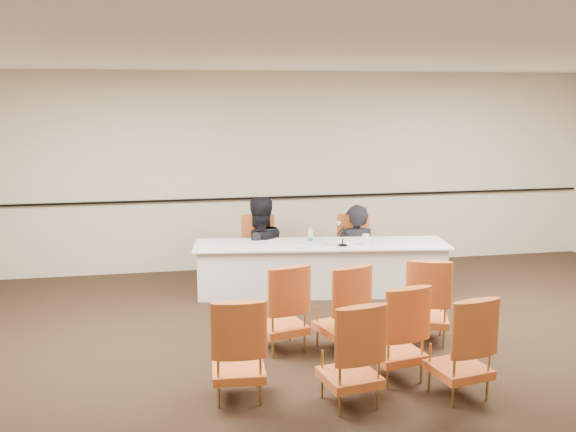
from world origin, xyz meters
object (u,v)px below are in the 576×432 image
(aud_chair_front_left, at_px, (282,306))
(panelist_main_chair, at_px, (355,249))
(drinking_glass, at_px, (332,242))
(aud_chair_back_mid, at_px, (350,352))
(aud_chair_back_right, at_px, (460,345))
(panelist_second_chair, at_px, (258,250))
(panel_table, at_px, (321,268))
(aud_chair_back_left, at_px, (238,347))
(panelist_main, at_px, (355,262))
(aud_chair_front_mid, at_px, (341,307))
(aud_chair_front_right, at_px, (426,299))
(water_bottle, at_px, (310,236))
(panelist_second, at_px, (258,258))
(microphone, at_px, (343,235))
(coffee_cup, at_px, (366,240))
(aud_chair_extra, at_px, (395,331))

(aud_chair_front_left, bearing_deg, panelist_main_chair, 43.22)
(drinking_glass, bearing_deg, aud_chair_back_mid, -101.76)
(aud_chair_front_left, bearing_deg, aud_chair_back_right, -58.31)
(panelist_main_chair, relative_size, panelist_second_chair, 1.00)
(panel_table, bearing_deg, aud_chair_back_left, -109.33)
(panelist_second_chair, relative_size, aud_chair_front_left, 1.00)
(panelist_main, xyz_separation_m, aud_chair_front_mid, (-0.88, -2.43, 0.20))
(aud_chair_back_mid, bearing_deg, aud_chair_front_right, 35.65)
(water_bottle, bearing_deg, panelist_second, 135.78)
(panelist_main_chair, xyz_separation_m, aud_chair_back_right, (-0.13, -3.64, 0.00))
(panelist_second_chair, bearing_deg, aud_chair_back_right, -64.37)
(aud_chair_back_left, bearing_deg, panelist_second, 82.50)
(panelist_main, distance_m, aud_chair_back_right, 3.65)
(microphone, bearing_deg, panelist_second, 134.98)
(panelist_second_chair, xyz_separation_m, aud_chair_front_left, (-0.11, -2.49, 0.00))
(water_bottle, distance_m, aud_chair_front_left, 2.05)
(aud_chair_front_right, xyz_separation_m, aud_chair_back_left, (-2.16, -0.94, 0.00))
(drinking_glass, height_order, aud_chair_front_right, aud_chair_front_right)
(panelist_second_chair, xyz_separation_m, aud_chair_back_left, (-0.68, -3.49, 0.00))
(panelist_main_chair, xyz_separation_m, aud_chair_front_mid, (-0.88, -2.43, 0.00))
(panel_table, distance_m, aud_chair_front_right, 2.05)
(drinking_glass, distance_m, aud_chair_back_right, 3.09)
(aud_chair_back_right, bearing_deg, aud_chair_front_left, 124.98)
(panel_table, bearing_deg, aud_chair_back_right, -73.92)
(panelist_main, xyz_separation_m, coffee_cup, (-0.05, -0.63, 0.48))
(aud_chair_front_mid, distance_m, aud_chair_front_right, 0.98)
(panelist_second_chair, relative_size, aud_chair_back_mid, 1.00)
(microphone, relative_size, aud_chair_back_mid, 0.33)
(coffee_cup, bearing_deg, aud_chair_back_right, -91.65)
(aud_chair_back_right, bearing_deg, panelist_second_chair, 97.48)
(aud_chair_back_right, bearing_deg, panelist_main_chair, 77.34)
(panelist_main_chair, bearing_deg, aud_chair_front_right, -80.17)
(drinking_glass, bearing_deg, panelist_second_chair, 139.00)
(panelist_main, relative_size, aud_chair_back_mid, 1.78)
(water_bottle, distance_m, aud_chair_back_left, 3.18)
(panelist_main, bearing_deg, panelist_main_chair, -0.00)
(microphone, bearing_deg, panelist_main, 53.57)
(panel_table, xyz_separation_m, coffee_cup, (0.56, -0.18, 0.41))
(panelist_second, distance_m, aud_chair_back_left, 3.56)
(coffee_cup, bearing_deg, panel_table, 162.02)
(aud_chair_front_right, bearing_deg, panelist_second_chair, 138.55)
(coffee_cup, distance_m, aud_chair_back_left, 3.36)
(panel_table, xyz_separation_m, aud_chair_front_left, (-0.88, -1.86, 0.13))
(panelist_second_chair, xyz_separation_m, microphone, (1.01, -0.81, 0.36))
(panelist_main_chair, xyz_separation_m, microphone, (-0.37, -0.63, 0.36))
(aud_chair_front_left, bearing_deg, drinking_glass, 46.18)
(panel_table, height_order, aud_chair_back_left, aud_chair_back_left)
(aud_chair_back_right, bearing_deg, drinking_glass, 86.26)
(water_bottle, relative_size, aud_chair_extra, 0.24)
(aud_chair_back_left, distance_m, aud_chair_back_mid, 0.98)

